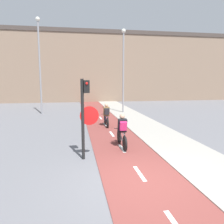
# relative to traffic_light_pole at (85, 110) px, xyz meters

# --- Properties ---
(ground_plane) EXTENTS (120.00, 120.00, 0.00)m
(ground_plane) POSITION_rel_traffic_light_pole_xyz_m (1.54, -2.09, -1.79)
(ground_plane) COLOR slate
(bike_lane) EXTENTS (2.39, 60.00, 0.02)m
(bike_lane) POSITION_rel_traffic_light_pole_xyz_m (1.54, -2.08, -1.78)
(bike_lane) COLOR brown
(bike_lane) RESTS_ON ground_plane
(sidewalk_strip) EXTENTS (2.40, 60.00, 0.05)m
(sidewalk_strip) POSITION_rel_traffic_light_pole_xyz_m (3.94, -2.09, -1.77)
(sidewalk_strip) COLOR #A8A399
(sidewalk_strip) RESTS_ON ground_plane
(building_row_background) EXTENTS (60.00, 5.20, 9.27)m
(building_row_background) POSITION_rel_traffic_light_pole_xyz_m (1.54, 23.49, 2.85)
(building_row_background) COLOR #89705B
(building_row_background) RESTS_ON ground_plane
(traffic_light_pole) EXTENTS (0.67, 0.26, 2.88)m
(traffic_light_pole) POSITION_rel_traffic_light_pole_xyz_m (0.00, 0.00, 0.00)
(traffic_light_pole) COLOR black
(traffic_light_pole) RESTS_ON ground_plane
(street_lamp_far) EXTENTS (0.36, 0.36, 7.83)m
(street_lamp_far) POSITION_rel_traffic_light_pole_xyz_m (-3.09, 11.30, 2.91)
(street_lamp_far) COLOR gray
(street_lamp_far) RESTS_ON ground_plane
(street_lamp_sidewalk) EXTENTS (0.36, 0.36, 7.09)m
(street_lamp_sidewalk) POSITION_rel_traffic_light_pole_xyz_m (3.82, 10.88, 2.52)
(street_lamp_sidewalk) COLOR gray
(street_lamp_sidewalk) RESTS_ON ground_plane
(cyclist_near) EXTENTS (0.46, 1.75, 1.44)m
(cyclist_near) POSITION_rel_traffic_light_pole_xyz_m (1.59, 1.11, -1.10)
(cyclist_near) COLOR black
(cyclist_near) RESTS_ON ground_plane
(cyclist_far) EXTENTS (0.46, 1.69, 1.42)m
(cyclist_far) POSITION_rel_traffic_light_pole_xyz_m (1.55, 5.47, -1.10)
(cyclist_far) COLOR black
(cyclist_far) RESTS_ON ground_plane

